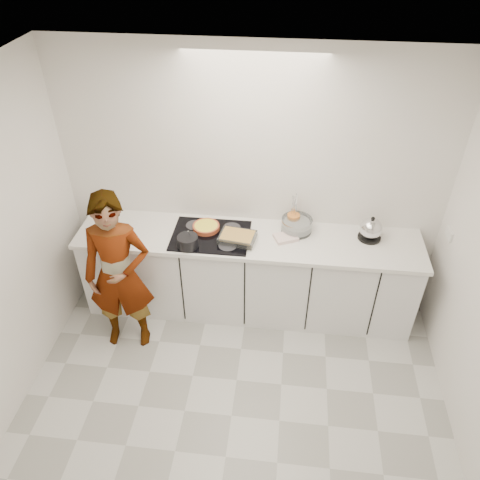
# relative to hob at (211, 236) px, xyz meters

# --- Properties ---
(floor) EXTENTS (3.60, 3.20, 0.00)m
(floor) POSITION_rel_hob_xyz_m (0.35, -1.26, -0.92)
(floor) COLOR beige
(floor) RESTS_ON ground
(ceiling) EXTENTS (3.60, 3.20, 0.00)m
(ceiling) POSITION_rel_hob_xyz_m (0.35, -1.26, 1.68)
(ceiling) COLOR white
(ceiling) RESTS_ON wall_back
(wall_back) EXTENTS (3.60, 0.00, 2.60)m
(wall_back) POSITION_rel_hob_xyz_m (0.35, 0.34, 0.38)
(wall_back) COLOR white
(wall_back) RESTS_ON ground
(base_cabinets) EXTENTS (3.20, 0.58, 0.87)m
(base_cabinets) POSITION_rel_hob_xyz_m (0.35, 0.02, -0.48)
(base_cabinets) COLOR silver
(base_cabinets) RESTS_ON floor
(countertop) EXTENTS (3.24, 0.64, 0.04)m
(countertop) POSITION_rel_hob_xyz_m (0.35, 0.02, -0.03)
(countertop) COLOR white
(countertop) RESTS_ON base_cabinets
(hob) EXTENTS (0.72, 0.54, 0.01)m
(hob) POSITION_rel_hob_xyz_m (0.00, 0.00, 0.00)
(hob) COLOR black
(hob) RESTS_ON countertop
(tart_dish) EXTENTS (0.33, 0.33, 0.04)m
(tart_dish) POSITION_rel_hob_xyz_m (-0.06, 0.09, 0.03)
(tart_dish) COLOR #AE4728
(tart_dish) RESTS_ON hob
(saucepan) EXTENTS (0.25, 0.25, 0.18)m
(saucepan) POSITION_rel_hob_xyz_m (-0.18, -0.19, 0.06)
(saucepan) COLOR black
(saucepan) RESTS_ON hob
(baking_dish) EXTENTS (0.36, 0.28, 0.06)m
(baking_dish) POSITION_rel_hob_xyz_m (0.26, -0.05, 0.04)
(baking_dish) COLOR silver
(baking_dish) RESTS_ON hob
(mixing_bowl) EXTENTS (0.33, 0.33, 0.13)m
(mixing_bowl) POSITION_rel_hob_xyz_m (0.79, 0.18, 0.06)
(mixing_bowl) COLOR silver
(mixing_bowl) RESTS_ON countertop
(tea_towel) EXTENTS (0.25, 0.22, 0.03)m
(tea_towel) POSITION_rel_hob_xyz_m (0.70, 0.04, 0.01)
(tea_towel) COLOR white
(tea_towel) RESTS_ON countertop
(kettle) EXTENTS (0.27, 0.27, 0.24)m
(kettle) POSITION_rel_hob_xyz_m (1.47, 0.14, 0.09)
(kettle) COLOR black
(kettle) RESTS_ON countertop
(utensil_crock) EXTENTS (0.15, 0.15, 0.15)m
(utensil_crock) POSITION_rel_hob_xyz_m (0.76, 0.23, 0.07)
(utensil_crock) COLOR orange
(utensil_crock) RESTS_ON countertop
(cook) EXTENTS (0.64, 0.46, 1.63)m
(cook) POSITION_rel_hob_xyz_m (-0.73, -0.52, -0.10)
(cook) COLOR silver
(cook) RESTS_ON floor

